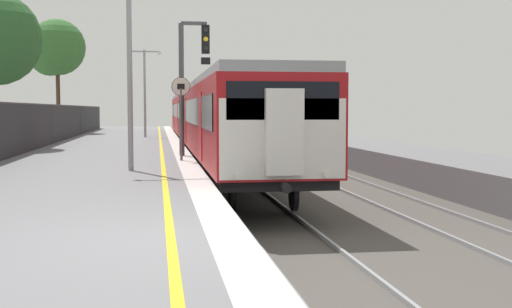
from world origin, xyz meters
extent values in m
cube|color=silver|center=(0.40, 0.00, 0.01)|extent=(0.60, 110.00, 0.01)
cube|color=yellow|center=(-0.35, 0.00, 0.01)|extent=(0.12, 110.00, 0.01)
cube|color=gray|center=(1.38, 0.00, -0.96)|extent=(0.07, 110.00, 0.08)
cube|color=gray|center=(2.82, 0.00, -0.96)|extent=(0.07, 110.00, 0.08)
cube|color=maroon|center=(2.10, 14.87, 1.27)|extent=(2.80, 19.63, 2.30)
cube|color=black|center=(2.10, 14.87, -0.01)|extent=(2.64, 19.03, 0.25)
cube|color=gray|center=(2.10, 14.87, 2.54)|extent=(2.68, 19.63, 0.24)
cube|color=black|center=(0.69, 14.87, 1.57)|extent=(0.02, 18.03, 0.84)
cube|color=red|center=(0.69, 9.96, 1.17)|extent=(0.03, 1.10, 1.90)
cube|color=red|center=(0.69, 19.78, 1.17)|extent=(0.03, 1.10, 1.90)
cylinder|color=black|center=(1.32, 7.65, -0.50)|extent=(0.12, 0.84, 0.84)
cylinder|color=black|center=(2.88, 7.65, -0.50)|extent=(0.12, 0.84, 0.84)
cylinder|color=black|center=(1.32, 22.08, -0.50)|extent=(0.12, 0.84, 0.84)
cylinder|color=black|center=(2.88, 22.08, -0.50)|extent=(0.12, 0.84, 0.84)
cube|color=maroon|center=(2.10, 35.10, 1.27)|extent=(2.80, 19.63, 2.30)
cube|color=black|center=(2.10, 35.10, -0.01)|extent=(2.64, 19.03, 0.25)
cube|color=gray|center=(2.10, 35.10, 2.54)|extent=(2.68, 19.63, 0.24)
cube|color=black|center=(0.69, 35.10, 1.57)|extent=(0.02, 18.03, 0.84)
cube|color=red|center=(0.69, 30.19, 1.17)|extent=(0.03, 1.10, 1.90)
cube|color=red|center=(0.69, 40.01, 1.17)|extent=(0.03, 1.10, 1.90)
cylinder|color=black|center=(1.32, 27.88, -0.50)|extent=(0.12, 0.84, 0.84)
cylinder|color=black|center=(2.88, 27.88, -0.50)|extent=(0.12, 0.84, 0.84)
cylinder|color=black|center=(1.32, 42.32, -0.50)|extent=(0.12, 0.84, 0.84)
cylinder|color=black|center=(2.88, 42.32, -0.50)|extent=(0.12, 0.84, 0.84)
cube|color=silver|center=(2.10, 5.09, 1.02)|extent=(2.70, 0.10, 1.70)
cube|color=black|center=(2.10, 5.08, 1.82)|extent=(2.40, 0.08, 0.80)
cube|color=silver|center=(2.10, 4.95, 1.17)|extent=(0.80, 0.24, 1.80)
cylinder|color=white|center=(1.15, 5.03, 0.27)|extent=(0.18, 0.06, 0.18)
cylinder|color=white|center=(3.05, 5.03, 0.27)|extent=(0.18, 0.06, 0.18)
cylinder|color=black|center=(2.10, 4.80, 0.02)|extent=(0.20, 0.35, 0.20)
cube|color=black|center=(2.10, 35.10, 2.79)|extent=(0.60, 0.90, 0.20)
cylinder|color=#47474C|center=(0.35, 14.72, 2.32)|extent=(0.18, 0.18, 4.64)
cube|color=#47474C|center=(0.80, 14.72, 4.64)|extent=(0.90, 0.12, 0.12)
cube|color=black|center=(1.20, 14.72, 4.09)|extent=(0.28, 0.20, 1.00)
cylinder|color=black|center=(1.20, 14.60, 4.41)|extent=(0.16, 0.04, 0.16)
cylinder|color=yellow|center=(1.20, 14.60, 4.09)|extent=(0.16, 0.04, 0.16)
cylinder|color=black|center=(1.20, 14.60, 3.77)|extent=(0.16, 0.04, 0.16)
cube|color=black|center=(1.20, 14.72, 3.34)|extent=(0.32, 0.16, 0.24)
cylinder|color=#59595B|center=(0.25, 12.54, 1.15)|extent=(0.08, 0.08, 2.31)
cylinder|color=black|center=(0.25, 12.53, 2.36)|extent=(0.59, 0.02, 0.59)
cylinder|color=silver|center=(0.25, 12.52, 2.36)|extent=(0.56, 0.02, 0.56)
cube|color=black|center=(0.25, 12.51, 2.36)|extent=(0.24, 0.01, 0.18)
cylinder|color=#93999E|center=(-1.21, 9.38, 2.46)|extent=(0.14, 0.14, 4.92)
cylinder|color=#93999E|center=(-1.21, 30.82, 2.57)|extent=(0.14, 0.14, 5.14)
cube|color=#93999E|center=(-0.76, 30.82, 5.04)|extent=(0.90, 0.08, 0.08)
cylinder|color=silver|center=(-0.31, 30.82, 4.96)|extent=(0.20, 0.20, 0.18)
cube|color=#93999E|center=(-1.66, 30.82, 5.04)|extent=(0.90, 0.08, 0.08)
cylinder|color=silver|center=(-2.11, 30.82, 4.96)|extent=(0.20, 0.20, 0.18)
cylinder|color=#38383D|center=(-5.45, 23.38, 0.93)|extent=(0.07, 0.07, 1.85)
cylinder|color=#38383D|center=(-5.45, 35.06, 0.93)|extent=(0.07, 0.07, 1.85)
cylinder|color=#38383D|center=(-5.45, 46.75, 0.93)|extent=(0.07, 0.07, 1.85)
sphere|color=#285628|center=(-7.00, 20.72, 4.14)|extent=(2.82, 2.82, 2.82)
cylinder|color=#473323|center=(-7.39, 39.23, 2.46)|extent=(0.28, 0.28, 4.91)
sphere|color=#33662D|center=(-7.39, 39.23, 5.99)|extent=(3.93, 3.93, 3.93)
sphere|color=#33662D|center=(-7.94, 39.60, 5.50)|extent=(2.99, 2.99, 2.99)
camera|label=1|loc=(-0.50, -8.27, 1.64)|focal=45.60mm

